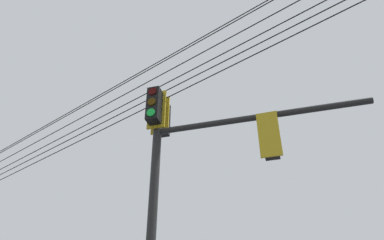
# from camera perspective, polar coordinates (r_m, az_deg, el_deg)

# --- Properties ---
(signal_mast_assembly) EXTENTS (4.65, 2.37, 6.70)m
(signal_mast_assembly) POSITION_cam_1_polar(r_m,az_deg,el_deg) (7.78, -0.88, -6.61)
(signal_mast_assembly) COLOR black
(signal_mast_assembly) RESTS_ON ground
(overhead_wire_span) EXTENTS (13.21, 12.63, 2.04)m
(overhead_wire_span) POSITION_cam_1_polar(r_m,az_deg,el_deg) (9.75, -8.77, 4.45)
(overhead_wire_span) COLOR black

